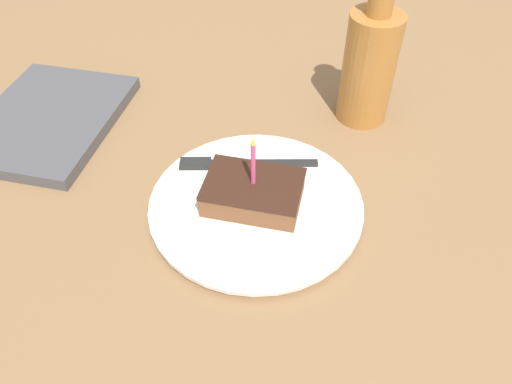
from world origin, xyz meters
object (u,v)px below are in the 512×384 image
(plate, at_px, (256,205))
(fork, at_px, (239,163))
(cake_slice, at_px, (253,192))
(bottle, at_px, (369,64))
(marble_board, at_px, (48,119))

(plate, distance_m, fork, 0.08)
(cake_slice, relative_size, fork, 0.64)
(fork, bearing_deg, cake_slice, 28.77)
(plate, relative_size, cake_slice, 2.27)
(fork, bearing_deg, bottle, 138.39)
(fork, bearing_deg, marble_board, -97.65)
(plate, xyz_separation_m, fork, (-0.07, -0.04, 0.01))
(fork, xyz_separation_m, marble_board, (-0.04, -0.33, -0.01))
(bottle, bearing_deg, plate, -26.11)
(fork, distance_m, bottle, 0.26)
(cake_slice, bearing_deg, plate, 111.41)
(plate, height_order, cake_slice, cake_slice)
(plate, bearing_deg, bottle, 153.89)
(fork, relative_size, marble_board, 0.73)
(bottle, xyz_separation_m, marble_board, (0.14, -0.49, -0.09))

